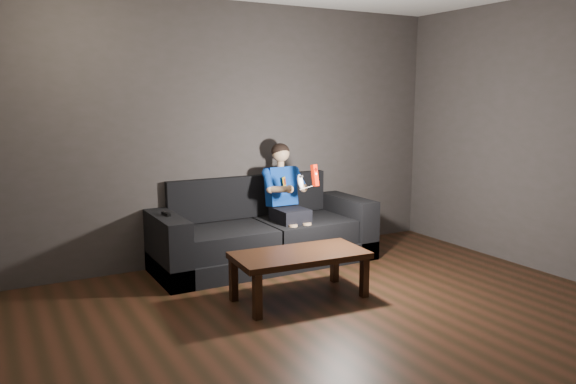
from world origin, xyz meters
TOP-DOWN VIEW (x-y plane):
  - floor at (0.00, 0.00)m, footprint 5.00×5.00m
  - back_wall at (0.00, 2.50)m, footprint 5.00×0.04m
  - sofa at (0.17, 2.18)m, footprint 2.30×0.99m
  - child at (0.44, 2.11)m, footprint 0.46×0.57m
  - wii_remote_red at (0.52, 1.68)m, footprint 0.07×0.09m
  - nunchuk_white at (0.36, 1.68)m, footprint 0.08×0.10m
  - wii_remote_black at (-0.86, 2.09)m, footprint 0.05×0.14m
  - coffee_table at (-0.02, 1.04)m, footprint 1.18×0.65m

SIDE VIEW (x-z plane):
  - floor at x=0.00m, z-range 0.00..0.00m
  - sofa at x=0.17m, z-range -0.15..0.74m
  - coffee_table at x=-0.02m, z-range 0.15..0.57m
  - wii_remote_black at x=-0.86m, z-range 0.63..0.66m
  - child at x=0.44m, z-range 0.18..1.31m
  - nunchuk_white at x=0.36m, z-range 0.84..0.99m
  - wii_remote_red at x=0.52m, z-range 0.86..1.08m
  - back_wall at x=0.00m, z-range 0.00..2.70m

